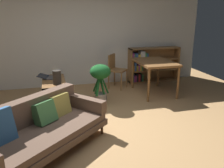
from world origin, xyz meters
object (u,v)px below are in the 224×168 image
(open_laptop, at_px, (49,77))
(dining_table, at_px, (155,65))
(fabric_couch, at_px, (38,127))
(dining_chair_near, at_px, (116,69))
(bookshelf, at_px, (149,65))
(desk_speaker, at_px, (57,77))
(potted_floor_plant, at_px, (100,78))
(media_console, at_px, (55,94))

(open_laptop, height_order, dining_table, dining_table)
(fabric_couch, height_order, dining_chair_near, dining_chair_near)
(dining_chair_near, xyz_separation_m, bookshelf, (1.11, 0.38, -0.03))
(desk_speaker, xyz_separation_m, potted_floor_plant, (0.89, 0.13, -0.11))
(media_console, height_order, dining_table, dining_table)
(media_console, height_order, dining_chair_near, dining_chair_near)
(fabric_couch, height_order, dining_table, dining_table)
(media_console, distance_m, dining_table, 2.42)
(potted_floor_plant, bearing_deg, desk_speaker, -171.39)
(potted_floor_plant, distance_m, bookshelf, 2.28)
(desk_speaker, bearing_deg, dining_chair_near, 38.68)
(desk_speaker, distance_m, potted_floor_plant, 0.91)
(media_console, distance_m, potted_floor_plant, 1.01)
(potted_floor_plant, distance_m, dining_table, 1.48)
(potted_floor_plant, height_order, bookshelf, bookshelf)
(desk_speaker, relative_size, potted_floor_plant, 0.31)
(media_console, relative_size, dining_chair_near, 1.22)
(media_console, relative_size, desk_speaker, 3.85)
(desk_speaker, bearing_deg, potted_floor_plant, 8.61)
(dining_chair_near, height_order, bookshelf, bookshelf)
(open_laptop, height_order, bookshelf, bookshelf)
(media_console, xyz_separation_m, dining_chair_near, (1.59, 0.93, 0.23))
(desk_speaker, bearing_deg, open_laptop, 106.04)
(dining_table, bearing_deg, fabric_couch, -143.71)
(dining_chair_near, bearing_deg, desk_speaker, -141.32)
(desk_speaker, bearing_deg, media_console, 102.66)
(media_console, xyz_separation_m, desk_speaker, (0.06, -0.29, 0.42))
(open_laptop, height_order, desk_speaker, desk_speaker)
(dining_table, relative_size, bookshelf, 0.78)
(fabric_couch, bearing_deg, potted_floor_plant, 51.17)
(media_console, height_order, desk_speaker, desk_speaker)
(potted_floor_plant, bearing_deg, open_laptop, 159.66)
(media_console, bearing_deg, dining_chair_near, 30.48)
(potted_floor_plant, bearing_deg, fabric_couch, -128.83)
(dining_table, height_order, dining_chair_near, dining_chair_near)
(open_laptop, bearing_deg, media_console, -70.00)
(fabric_couch, xyz_separation_m, dining_table, (2.65, 1.94, 0.34))
(media_console, bearing_deg, potted_floor_plant, -8.97)
(media_console, bearing_deg, dining_table, 6.30)
(potted_floor_plant, height_order, dining_chair_near, potted_floor_plant)
(dining_chair_near, bearing_deg, bookshelf, 19.09)
(media_console, distance_m, desk_speaker, 0.51)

